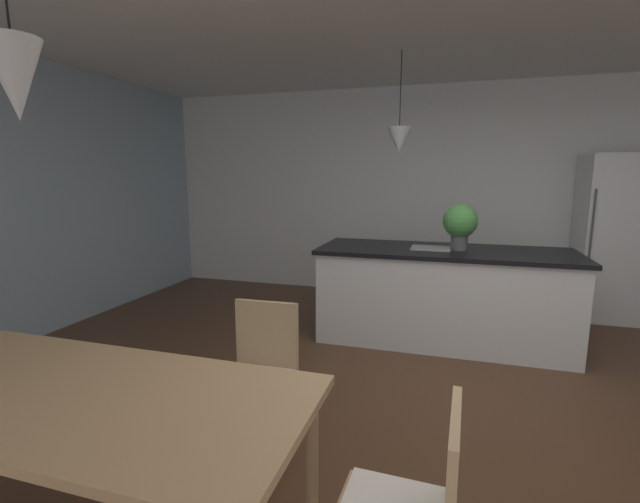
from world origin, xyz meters
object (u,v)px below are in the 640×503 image
at_px(dining_table, 78,405).
at_px(kitchen_island, 443,294).
at_px(chair_far_right, 259,375).
at_px(potted_plant_on_island, 460,223).
at_px(refrigerator, 612,238).

xyz_separation_m(dining_table, kitchen_island, (1.39, 2.91, -0.20)).
bearing_deg(chair_far_right, kitchen_island, 65.59).
xyz_separation_m(chair_far_right, potted_plant_on_island, (1.08, 2.10, 0.68)).
bearing_deg(kitchen_island, refrigerator, 35.82).
bearing_deg(refrigerator, chair_far_right, -128.81).
bearing_deg(dining_table, potted_plant_on_island, 62.46).
bearing_deg(chair_far_right, refrigerator, 51.19).
distance_m(refrigerator, potted_plant_on_island, 2.08).
relative_size(chair_far_right, potted_plant_on_island, 2.02).
height_order(chair_far_right, potted_plant_on_island, potted_plant_on_island).
height_order(chair_far_right, refrigerator, refrigerator).
relative_size(dining_table, potted_plant_on_island, 4.54).
bearing_deg(potted_plant_on_island, dining_table, -117.54).
relative_size(kitchen_island, refrigerator, 1.30).
bearing_deg(kitchen_island, dining_table, -115.57).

